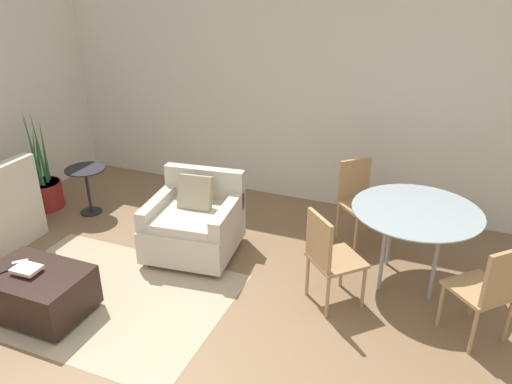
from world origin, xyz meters
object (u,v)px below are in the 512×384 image
(tv_remote_primary, at_px, (20,262))
(dining_chair_near_right, at_px, (489,287))
(book_stack, at_px, (27,270))
(side_table, at_px, (87,182))
(potted_plant, at_px, (44,189))
(dining_chair_near_left, at_px, (328,254))
(armchair, at_px, (194,223))
(tv_remote_secondary, at_px, (8,269))
(dining_chair_far_left, at_px, (359,195))
(dining_table, at_px, (416,218))
(ottoman, at_px, (38,291))

(tv_remote_primary, xyz_separation_m, dining_chair_near_right, (3.78, 0.98, 0.10))
(book_stack, relative_size, side_table, 0.39)
(potted_plant, distance_m, side_table, 0.64)
(dining_chair_near_left, distance_m, dining_chair_near_right, 1.28)
(book_stack, bearing_deg, armchair, 60.42)
(tv_remote_secondary, distance_m, dining_chair_far_left, 3.46)
(armchair, height_order, potted_plant, potted_plant)
(dining_chair_near_right, bearing_deg, dining_table, 135.00)
(side_table, relative_size, dining_chair_far_left, 0.65)
(tv_remote_secondary, distance_m, potted_plant, 2.10)
(ottoman, distance_m, tv_remote_secondary, 0.31)
(potted_plant, bearing_deg, dining_chair_near_left, -8.77)
(side_table, distance_m, dining_table, 3.78)
(tv_remote_primary, xyz_separation_m, side_table, (-0.63, 1.65, -0.01))
(ottoman, relative_size, potted_plant, 0.67)
(potted_plant, relative_size, dining_table, 1.10)
(armchair, bearing_deg, ottoman, -118.30)
(ottoman, bearing_deg, tv_remote_secondary, -169.38)
(dining_table, bearing_deg, tv_remote_secondary, -150.95)
(potted_plant, height_order, side_table, potted_plant)
(potted_plant, xyz_separation_m, side_table, (0.61, 0.09, 0.16))
(ottoman, distance_m, dining_table, 3.40)
(dining_table, height_order, dining_chair_near_left, dining_chair_near_left)
(ottoman, height_order, book_stack, book_stack)
(dining_chair_near_left, bearing_deg, armchair, 166.80)
(dining_table, bearing_deg, dining_chair_near_left, -135.00)
(potted_plant, bearing_deg, armchair, -5.73)
(ottoman, xyz_separation_m, dining_table, (2.91, 1.70, 0.46))
(armchair, height_order, dining_chair_far_left, dining_chair_far_left)
(tv_remote_secondary, xyz_separation_m, potted_plant, (-1.24, 1.68, -0.17))
(armchair, bearing_deg, dining_chair_near_right, -7.24)
(book_stack, height_order, tv_remote_secondary, book_stack)
(dining_table, bearing_deg, side_table, 179.59)
(dining_table, bearing_deg, tv_remote_primary, -152.71)
(armchair, relative_size, potted_plant, 0.76)
(ottoman, xyz_separation_m, side_table, (-0.86, 1.73, 0.19))
(ottoman, bearing_deg, side_table, 116.45)
(armchair, bearing_deg, dining_chair_far_left, 31.48)
(potted_plant, distance_m, dining_chair_near_left, 3.79)
(tv_remote_secondary, distance_m, dining_chair_near_right, 3.94)
(dining_chair_near_left, bearing_deg, dining_chair_far_left, 90.00)
(armchair, xyz_separation_m, potted_plant, (-2.24, 0.22, -0.09))
(tv_remote_secondary, height_order, potted_plant, potted_plant)
(potted_plant, height_order, dining_table, potted_plant)
(armchair, xyz_separation_m, side_table, (-1.62, 0.31, 0.08))
(tv_remote_secondary, bearing_deg, dining_chair_near_left, 23.85)
(armchair, bearing_deg, book_stack, -119.58)
(potted_plant, bearing_deg, ottoman, -48.07)
(dining_chair_far_left, bearing_deg, dining_table, -45.00)
(armchair, bearing_deg, dining_table, 7.56)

